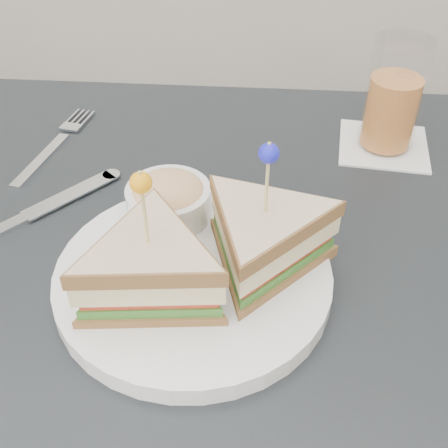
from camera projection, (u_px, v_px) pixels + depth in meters
table at (214, 315)px, 0.62m from camera, size 0.80×0.80×0.75m
plate_meal at (201, 253)px, 0.53m from camera, size 0.36×0.36×0.16m
cutlery_fork at (58, 142)px, 0.75m from camera, size 0.06×0.19×0.01m
cutlery_knife at (33, 214)px, 0.63m from camera, size 0.16×0.17×0.01m
drink_set at (393, 102)px, 0.71m from camera, size 0.13×0.13×0.15m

